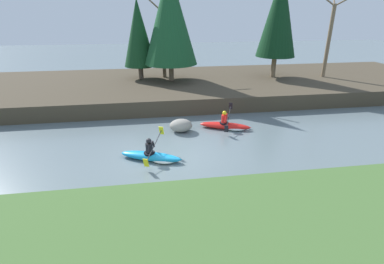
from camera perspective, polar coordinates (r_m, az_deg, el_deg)
The scene contains 10 objects.
ground_plane at distance 13.28m, azimuth -4.58°, elevation -4.56°, with size 90.00×90.00×0.00m, color slate.
riverbank_far at distance 22.77m, azimuth -6.66°, elevation 8.41°, with size 44.00×10.45×0.99m.
conifer_tree_far_left at distance 23.17m, azimuth -10.18°, elevation 18.05°, with size 2.34×2.34×5.71m.
conifer_tree_left at distance 22.14m, azimuth -4.23°, elevation 21.04°, with size 3.80×3.80×7.66m.
conifer_tree_mid_left at distance 24.20m, azimuth 16.26°, elevation 20.84°, with size 2.93×2.93×7.70m.
bare_tree_upstream at distance 23.50m, azimuth -5.44°, elevation 17.74°, with size 3.59×3.55×6.52m.
bare_tree_mid_upstream at distance 25.72m, azimuth 24.79°, elevation 16.86°, with size 3.88×3.83×7.06m.
kayaker_lead at distance 16.16m, azimuth 6.68°, elevation 1.26°, with size 2.73×1.99×1.20m.
kayaker_middle at distance 12.90m, azimuth -7.38°, elevation -4.56°, with size 2.72×1.98×1.20m.
boulder_midstream at distance 15.68m, azimuth -2.12°, elevation 1.26°, with size 1.19×0.93×0.67m.
Camera 1 is at (-0.74, -11.79, 6.07)m, focal length 28.00 mm.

